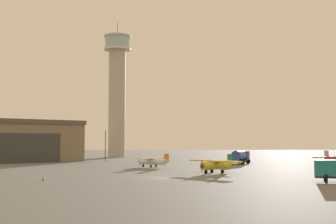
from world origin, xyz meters
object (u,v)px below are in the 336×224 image
(airplane_white, at_px, (153,161))
(light_post_east, at_px, (105,142))
(control_tower, at_px, (117,88))
(traffic_cone_near_left, at_px, (43,177))
(truck_fuel_tanker_blue, at_px, (240,156))
(airplane_yellow, at_px, (217,164))

(airplane_white, bearing_deg, light_post_east, -37.98)
(control_tower, xyz_separation_m, airplane_white, (10.90, -55.46, -20.11))
(traffic_cone_near_left, bearing_deg, truck_fuel_tanker_blue, 49.87)
(airplane_yellow, height_order, light_post_east, light_post_east)
(control_tower, distance_m, traffic_cone_near_left, 84.80)
(airplane_yellow, bearing_deg, traffic_cone_near_left, -14.32)
(airplane_white, xyz_separation_m, truck_fuel_tanker_blue, (18.46, 11.32, 0.45))
(control_tower, distance_m, light_post_east, 30.86)
(airplane_white, height_order, light_post_east, light_post_east)
(light_post_east, xyz_separation_m, traffic_cone_near_left, (-1.81, -56.15, -4.33))
(traffic_cone_near_left, bearing_deg, airplane_white, 63.04)
(truck_fuel_tanker_blue, bearing_deg, traffic_cone_near_left, 168.38)
(light_post_east, bearing_deg, traffic_cone_near_left, -91.85)
(control_tower, bearing_deg, light_post_east, -91.87)
(airplane_white, distance_m, light_post_east, 31.93)
(airplane_white, bearing_deg, truck_fuel_tanker_blue, -118.21)
(control_tower, xyz_separation_m, truck_fuel_tanker_blue, (29.36, -44.15, -19.65))
(control_tower, relative_size, traffic_cone_near_left, 60.29)
(airplane_white, bearing_deg, control_tower, -48.60)
(truck_fuel_tanker_blue, distance_m, traffic_cone_near_left, 49.70)
(truck_fuel_tanker_blue, relative_size, traffic_cone_near_left, 9.47)
(truck_fuel_tanker_blue, xyz_separation_m, light_post_east, (-30.21, 18.16, 3.03))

